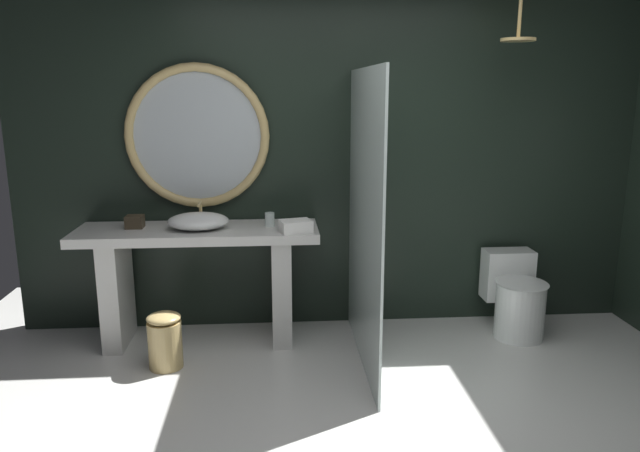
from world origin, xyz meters
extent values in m
cube|color=black|center=(0.00, 1.90, 1.30)|extent=(4.80, 0.10, 2.60)
cube|color=silver|center=(-1.02, 1.56, 0.81)|extent=(1.71, 0.55, 0.07)
cube|color=silver|center=(-1.61, 1.56, 0.39)|extent=(0.14, 0.46, 0.78)
cube|color=silver|center=(-0.43, 1.56, 0.39)|extent=(0.14, 0.46, 0.78)
ellipsoid|color=white|center=(-1.00, 1.53, 0.90)|extent=(0.43, 0.35, 0.12)
cylinder|color=tan|center=(-1.00, 1.69, 0.93)|extent=(0.02, 0.02, 0.17)
cylinder|color=tan|center=(-1.00, 1.64, 1.00)|extent=(0.02, 0.12, 0.02)
cylinder|color=silver|center=(-0.50, 1.59, 0.89)|extent=(0.07, 0.07, 0.10)
cube|color=#3D3323|center=(-1.46, 1.61, 0.89)|extent=(0.12, 0.12, 0.09)
torus|color=tan|center=(-1.02, 1.81, 1.47)|extent=(1.04, 0.06, 1.04)
cylinder|color=#B2BCC1|center=(-1.02, 1.82, 1.47)|extent=(0.94, 0.01, 0.94)
cube|color=silver|center=(0.11, 1.15, 0.97)|extent=(0.02, 1.39, 1.94)
cylinder|color=tan|center=(1.18, 1.47, 2.32)|extent=(0.02, 0.02, 0.36)
cylinder|color=tan|center=(1.18, 1.47, 2.13)|extent=(0.23, 0.23, 0.02)
cylinder|color=white|center=(1.33, 1.43, 0.21)|extent=(0.36, 0.36, 0.42)
ellipsoid|color=white|center=(1.33, 1.43, 0.43)|extent=(0.38, 0.41, 0.02)
cube|color=white|center=(1.33, 1.70, 0.40)|extent=(0.37, 0.20, 0.39)
cylinder|color=tan|center=(-1.20, 1.13, 0.16)|extent=(0.22, 0.22, 0.32)
ellipsoid|color=tan|center=(-1.20, 1.13, 0.35)|extent=(0.22, 0.22, 0.07)
cube|color=white|center=(-0.33, 1.38, 0.89)|extent=(0.24, 0.20, 0.09)
camera|label=1|loc=(-0.46, -2.61, 1.81)|focal=33.54mm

